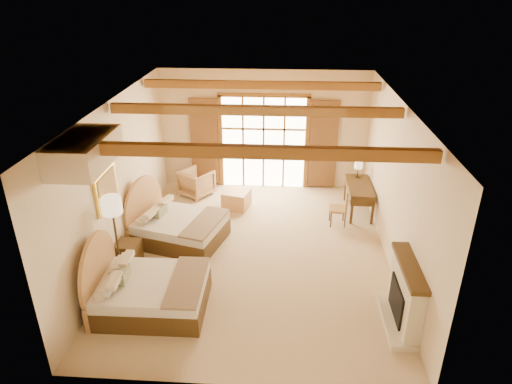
# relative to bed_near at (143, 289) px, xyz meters

# --- Properties ---
(floor) EXTENTS (7.00, 7.00, 0.00)m
(floor) POSITION_rel_bed_near_xyz_m (1.82, 1.89, -0.38)
(floor) COLOR tan
(floor) RESTS_ON ground
(wall_back) EXTENTS (5.50, 0.00, 5.50)m
(wall_back) POSITION_rel_bed_near_xyz_m (1.82, 5.39, 1.22)
(wall_back) COLOR beige
(wall_back) RESTS_ON ground
(wall_left) EXTENTS (0.00, 7.00, 7.00)m
(wall_left) POSITION_rel_bed_near_xyz_m (-0.93, 1.89, 1.22)
(wall_left) COLOR beige
(wall_left) RESTS_ON ground
(wall_right) EXTENTS (0.00, 7.00, 7.00)m
(wall_right) POSITION_rel_bed_near_xyz_m (4.57, 1.89, 1.22)
(wall_right) COLOR beige
(wall_right) RESTS_ON ground
(ceiling) EXTENTS (7.00, 7.00, 0.00)m
(ceiling) POSITION_rel_bed_near_xyz_m (1.82, 1.89, 2.82)
(ceiling) COLOR #AC762F
(ceiling) RESTS_ON ground
(ceiling_beams) EXTENTS (5.39, 4.60, 0.18)m
(ceiling_beams) POSITION_rel_bed_near_xyz_m (1.82, 1.89, 2.70)
(ceiling_beams) COLOR brown
(ceiling_beams) RESTS_ON ceiling
(french_doors) EXTENTS (3.95, 0.08, 2.60)m
(french_doors) POSITION_rel_bed_near_xyz_m (1.82, 5.33, 0.87)
(french_doors) COLOR white
(french_doors) RESTS_ON ground
(fireplace) EXTENTS (0.46, 1.40, 1.16)m
(fireplace) POSITION_rel_bed_near_xyz_m (4.42, -0.11, 0.13)
(fireplace) COLOR beige
(fireplace) RESTS_ON ground
(painting) EXTENTS (0.06, 0.95, 0.75)m
(painting) POSITION_rel_bed_near_xyz_m (-0.88, 1.14, 1.37)
(painting) COLOR yellow
(painting) RESTS_ON wall_left
(canopy_valance) EXTENTS (0.70, 1.40, 0.45)m
(canopy_valance) POSITION_rel_bed_near_xyz_m (-0.58, -0.11, 2.57)
(canopy_valance) COLOR beige
(canopy_valance) RESTS_ON ceiling
(bed_near) EXTENTS (1.90, 1.48, 1.25)m
(bed_near) POSITION_rel_bed_near_xyz_m (0.00, 0.00, 0.00)
(bed_near) COLOR #483119
(bed_near) RESTS_ON floor
(bed_far) EXTENTS (2.20, 1.84, 1.22)m
(bed_far) POSITION_rel_bed_near_xyz_m (0.00, 2.27, -0.01)
(bed_far) COLOR #483119
(bed_far) RESTS_ON floor
(nightstand) EXTENTS (0.45, 0.45, 0.53)m
(nightstand) POSITION_rel_bed_near_xyz_m (-0.67, 1.25, -0.11)
(nightstand) COLOR #483119
(nightstand) RESTS_ON floor
(floor_lamp) EXTENTS (0.37, 0.37, 1.76)m
(floor_lamp) POSITION_rel_bed_near_xyz_m (-0.68, 0.78, 1.11)
(floor_lamp) COLOR #352915
(floor_lamp) RESTS_ON floor
(armchair) EXTENTS (1.05, 1.06, 0.70)m
(armchair) POSITION_rel_bed_near_xyz_m (0.07, 4.63, -0.03)
(armchair) COLOR #9F764B
(armchair) RESTS_ON floor
(ottoman) EXTENTS (0.74, 0.74, 0.44)m
(ottoman) POSITION_rel_bed_near_xyz_m (1.21, 3.98, -0.15)
(ottoman) COLOR tan
(ottoman) RESTS_ON floor
(desk) EXTENTS (0.59, 1.36, 0.73)m
(desk) POSITION_rel_bed_near_xyz_m (4.24, 3.93, 0.01)
(desk) COLOR #483119
(desk) RESTS_ON floor
(desk_chair) EXTENTS (0.44, 0.44, 0.91)m
(desk_chair) POSITION_rel_bed_near_xyz_m (3.70, 3.25, -0.09)
(desk_chair) COLOR olive
(desk_chair) RESTS_ON floor
(desk_lamp) EXTENTS (0.20, 0.20, 0.40)m
(desk_lamp) POSITION_rel_bed_near_xyz_m (4.25, 4.42, 0.66)
(desk_lamp) COLOR #352915
(desk_lamp) RESTS_ON desk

